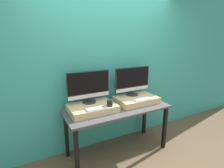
{
  "coord_description": "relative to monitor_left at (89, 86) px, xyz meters",
  "views": [
    {
      "loc": [
        -1.23,
        -1.81,
        1.77
      ],
      "look_at": [
        0.0,
        0.51,
        1.09
      ],
      "focal_mm": 28.0,
      "sensor_mm": 36.0,
      "label": 1
    }
  ],
  "objects": [
    {
      "name": "ground_plane",
      "position": [
        0.38,
        -0.5,
        -1.1
      ],
      "size": [
        12.0,
        12.0,
        0.0
      ],
      "primitive_type": "plane",
      "color": "brown"
    },
    {
      "name": "wall_back",
      "position": [
        0.38,
        0.21,
        0.2
      ],
      "size": [
        8.0,
        0.04,
        2.6
      ],
      "color": "teal",
      "rests_on": "ground_plane"
    },
    {
      "name": "workbench",
      "position": [
        0.38,
        -0.18,
        -0.43
      ],
      "size": [
        1.59,
        0.64,
        0.75
      ],
      "color": "#47474C",
      "rests_on": "ground_plane"
    },
    {
      "name": "wooden_riser_left",
      "position": [
        -0.0,
        -0.12,
        -0.3
      ],
      "size": [
        0.66,
        0.46,
        0.1
      ],
      "color": "#D6B77F",
      "rests_on": "workbench"
    },
    {
      "name": "monitor_left",
      "position": [
        0.0,
        0.0,
        0.0
      ],
      "size": [
        0.64,
        0.2,
        0.47
      ],
      "color": "#282828",
      "rests_on": "wooden_riser_left"
    },
    {
      "name": "keyboard_left",
      "position": [
        -0.0,
        -0.27,
        -0.25
      ],
      "size": [
        0.3,
        0.13,
        0.01
      ],
      "color": "silver",
      "rests_on": "wooden_riser_left"
    },
    {
      "name": "mug",
      "position": [
        0.2,
        -0.27,
        -0.21
      ],
      "size": [
        0.08,
        0.08,
        0.09
      ],
      "color": "black",
      "rests_on": "wooden_riser_left"
    },
    {
      "name": "wooden_riser_right",
      "position": [
        0.77,
        -0.12,
        -0.3
      ],
      "size": [
        0.66,
        0.46,
        0.1
      ],
      "color": "#D6B77F",
      "rests_on": "workbench"
    },
    {
      "name": "monitor_right",
      "position": [
        0.77,
        0.0,
        0.0
      ],
      "size": [
        0.64,
        0.2,
        0.47
      ],
      "color": "#282828",
      "rests_on": "wooden_riser_right"
    },
    {
      "name": "keyboard_right",
      "position": [
        0.77,
        -0.27,
        -0.25
      ],
      "size": [
        0.3,
        0.13,
        0.01
      ],
      "color": "silver",
      "rests_on": "wooden_riser_right"
    }
  ]
}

